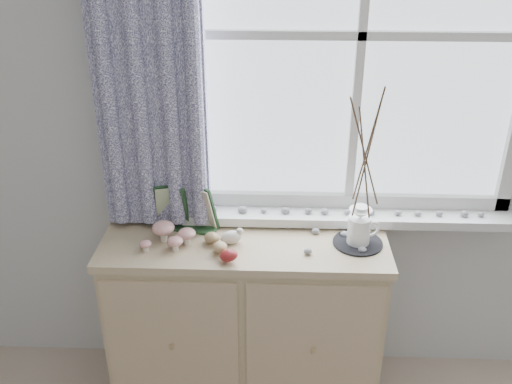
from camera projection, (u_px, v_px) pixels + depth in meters
sideboard at (245, 320)px, 2.57m from camera, size 1.20×0.45×0.85m
botanical_book at (185, 209)px, 2.40m from camera, size 0.32×0.19×0.21m
toadstool_cluster at (170, 234)px, 2.33m from camera, size 0.22×0.15×0.09m
wooden_eggs at (220, 247)px, 2.28m from camera, size 0.14×0.18×0.07m
songbird_figurine at (231, 237)px, 2.35m from camera, size 0.13×0.10×0.06m
crocheted_doily at (358, 243)px, 2.36m from camera, size 0.21×0.21×0.01m
twig_pitcher at (366, 153)px, 2.17m from camera, size 0.32×0.32×0.71m
sideboard_pebbles at (323, 238)px, 2.37m from camera, size 0.33×0.23×0.02m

